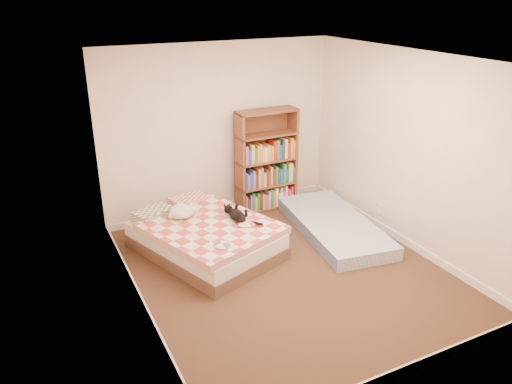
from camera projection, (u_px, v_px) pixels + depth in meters
name	position (u px, v px, depth m)	size (l,w,h in m)	color
room	(288.00, 178.00, 5.58)	(3.51, 4.01, 2.51)	#41281C
bed	(204.00, 236.00, 6.39)	(1.79, 2.12, 0.48)	brown
bookshelf	(266.00, 173.00, 7.56)	(0.93, 0.31, 1.54)	brown
floor_mattress	(333.00, 226.00, 6.96)	(0.91, 2.03, 0.18)	#657DA9
black_cat	(236.00, 214.00, 6.34)	(0.24, 0.64, 0.14)	black
white_dog	(182.00, 212.00, 6.37)	(0.44, 0.45, 0.16)	silver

